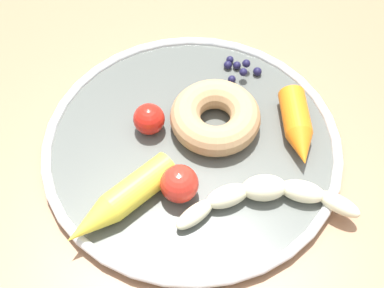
% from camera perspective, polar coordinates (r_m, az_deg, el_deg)
% --- Properties ---
extents(dining_table, '(1.00, 0.96, 0.75)m').
position_cam_1_polar(dining_table, '(0.74, -2.10, -5.66)').
color(dining_table, '#946849').
rests_on(dining_table, ground_plane).
extents(plate, '(0.36, 0.36, 0.02)m').
position_cam_1_polar(plate, '(0.66, -0.00, -0.14)').
color(plate, '#4F534E').
rests_on(plate, dining_table).
extents(banana, '(0.19, 0.11, 0.03)m').
position_cam_1_polar(banana, '(0.61, 7.58, -5.44)').
color(banana, beige).
rests_on(banana, plate).
extents(carrot_orange, '(0.07, 0.11, 0.03)m').
position_cam_1_polar(carrot_orange, '(0.67, 10.92, 1.74)').
color(carrot_orange, orange).
rests_on(carrot_orange, plate).
extents(carrot_yellow, '(0.09, 0.14, 0.03)m').
position_cam_1_polar(carrot_yellow, '(0.60, -7.45, -5.91)').
color(carrot_yellow, yellow).
rests_on(carrot_yellow, plate).
extents(donut, '(0.11, 0.11, 0.04)m').
position_cam_1_polar(donut, '(0.66, 2.43, 2.81)').
color(donut, tan).
rests_on(donut, plate).
extents(blueberry_pile, '(0.05, 0.04, 0.02)m').
position_cam_1_polar(blueberry_pile, '(0.73, 4.98, 7.85)').
color(blueberry_pile, '#191638').
rests_on(blueberry_pile, plate).
extents(tomato_near, '(0.04, 0.04, 0.04)m').
position_cam_1_polar(tomato_near, '(0.66, -4.48, 2.60)').
color(tomato_near, red).
rests_on(tomato_near, plate).
extents(tomato_mid, '(0.04, 0.04, 0.04)m').
position_cam_1_polar(tomato_mid, '(0.60, -1.33, -4.15)').
color(tomato_mid, red).
rests_on(tomato_mid, plate).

